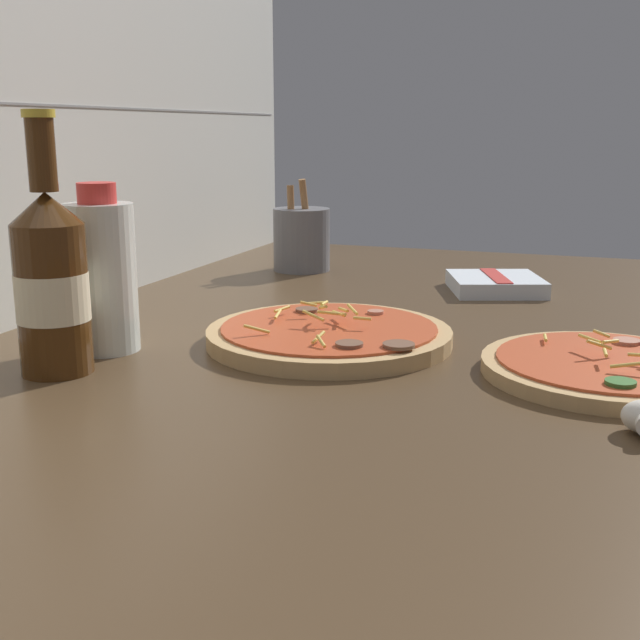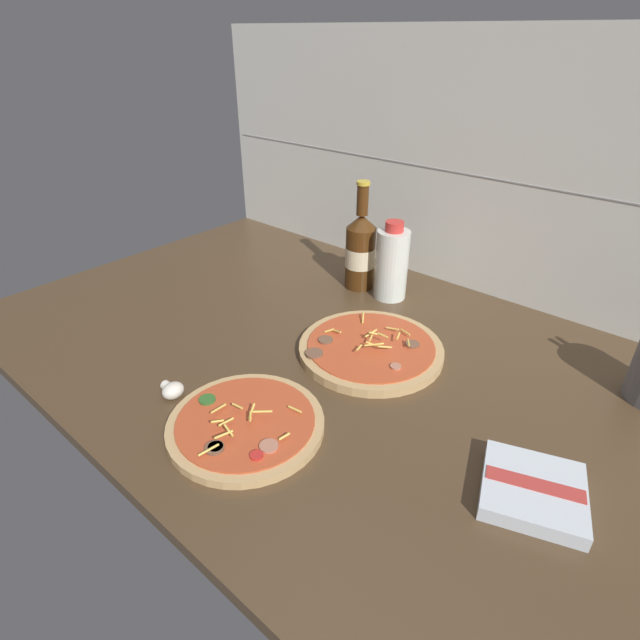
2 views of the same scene
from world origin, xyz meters
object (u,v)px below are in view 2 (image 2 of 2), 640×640
at_px(mushroom_left, 172,390).
at_px(dish_towel, 533,491).
at_px(oil_bottle, 392,263).
at_px(pizza_far, 371,349).
at_px(pizza_near, 246,424).
at_px(beer_bottle, 360,250).

height_order(mushroom_left, dish_towel, mushroom_left).
bearing_deg(oil_bottle, pizza_far, -64.41).
relative_size(oil_bottle, mushroom_left, 4.47).
height_order(oil_bottle, dish_towel, oil_bottle).
relative_size(pizza_near, mushroom_left, 6.04).
xyz_separation_m(pizza_far, dish_towel, (0.38, -0.14, 0.00)).
xyz_separation_m(pizza_near, mushroom_left, (-0.16, -0.03, 0.01)).
bearing_deg(dish_towel, oil_bottle, 142.60).
distance_m(pizza_near, oil_bottle, 0.55).
distance_m(beer_bottle, mushroom_left, 0.57).
xyz_separation_m(oil_bottle, mushroom_left, (-0.07, -0.57, -0.07)).
relative_size(pizza_far, dish_towel, 1.66).
bearing_deg(beer_bottle, mushroom_left, -88.32).
bearing_deg(pizza_near, oil_bottle, 98.99).
distance_m(pizza_far, beer_bottle, 0.32).
bearing_deg(mushroom_left, oil_bottle, 82.66).
bearing_deg(oil_bottle, pizza_near, -81.01).
bearing_deg(beer_bottle, dish_towel, -32.66).
bearing_deg(beer_bottle, oil_bottle, 1.67).
height_order(pizza_far, dish_towel, pizza_far).
xyz_separation_m(beer_bottle, mushroom_left, (0.02, -0.57, -0.08)).
bearing_deg(pizza_far, beer_bottle, 131.32).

